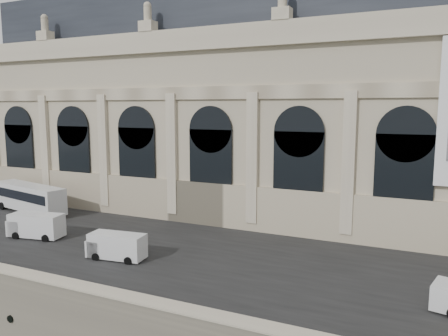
% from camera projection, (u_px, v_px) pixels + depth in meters
% --- Properties ---
extents(quay, '(160.00, 70.00, 6.00)m').
position_uv_depth(quay, '(279.00, 227.00, 60.30)').
color(quay, gray).
rests_on(quay, ground).
extents(street, '(160.00, 24.00, 0.06)m').
position_uv_depth(street, '(212.00, 251.00, 41.02)').
color(street, '#2D2D2D').
rests_on(street, quay).
extents(parapet, '(160.00, 1.40, 1.21)m').
position_uv_depth(parapet, '(121.00, 302.00, 28.90)').
color(parapet, gray).
rests_on(parapet, quay).
extents(museum, '(69.00, 18.70, 29.10)m').
position_uv_depth(museum, '(228.00, 105.00, 56.76)').
color(museum, beige).
rests_on(museum, quay).
extents(bus_left, '(12.70, 5.03, 3.67)m').
position_uv_depth(bus_left, '(30.00, 197.00, 55.59)').
color(bus_left, silver).
rests_on(bus_left, quay).
extents(van_b, '(5.99, 3.12, 2.54)m').
position_uv_depth(van_b, '(34.00, 225.00, 45.18)').
color(van_b, white).
rests_on(van_b, quay).
extents(van_c, '(5.42, 2.65, 2.32)m').
position_uv_depth(van_c, '(114.00, 246.00, 38.84)').
color(van_c, white).
rests_on(van_c, quay).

